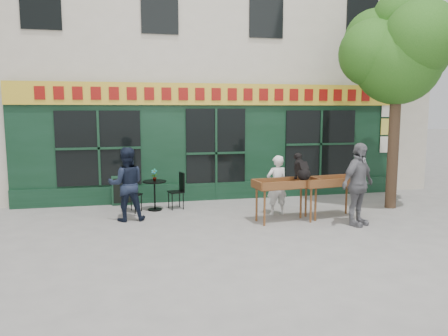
{
  "coord_description": "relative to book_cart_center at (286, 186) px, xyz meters",
  "views": [
    {
      "loc": [
        -2.51,
        -9.76,
        2.59
      ],
      "look_at": [
        -0.18,
        0.5,
        1.17
      ],
      "focal_mm": 35.0,
      "sensor_mm": 36.0,
      "label": 1
    }
  ],
  "objects": [
    {
      "name": "ground",
      "position": [
        -1.09,
        0.41,
        -0.82
      ],
      "size": [
        80.0,
        80.0,
        0.0
      ],
      "primitive_type": "plane",
      "color": "slate",
      "rests_on": "ground"
    },
    {
      "name": "building",
      "position": [
        -1.09,
        6.39,
        4.15
      ],
      "size": [
        14.0,
        7.26,
        10.0
      ],
      "color": "beige",
      "rests_on": "ground"
    },
    {
      "name": "street_tree",
      "position": [
        3.25,
        0.77,
        3.29
      ],
      "size": [
        3.05,
        2.9,
        5.6
      ],
      "color": "#382619",
      "rests_on": "ground"
    },
    {
      "name": "book_cart_center",
      "position": [
        0.0,
        0.0,
        0.0
      ],
      "size": [
        1.56,
        0.79,
        0.99
      ],
      "rotation": [
        0.0,
        0.0,
        0.12
      ],
      "color": "brown",
      "rests_on": "ground"
    },
    {
      "name": "dog",
      "position": [
        0.35,
        -0.05,
        0.47
      ],
      "size": [
        0.41,
        0.64,
        0.6
      ],
      "primitive_type": null,
      "rotation": [
        0.0,
        0.0,
        0.12
      ],
      "color": "black",
      "rests_on": "book_cart_center"
    },
    {
      "name": "woman",
      "position": [
        0.0,
        0.65,
        -0.09
      ],
      "size": [
        0.57,
        0.41,
        1.47
      ],
      "primitive_type": "imported",
      "rotation": [
        0.0,
        0.0,
        3.26
      ],
      "color": "silver",
      "rests_on": "ground"
    },
    {
      "name": "book_cart_right",
      "position": [
        1.11,
        0.05,
        0.0
      ],
      "size": [
        1.57,
        0.83,
        0.99
      ],
      "rotation": [
        0.0,
        0.0,
        0.14
      ],
      "color": "brown",
      "rests_on": "ground"
    },
    {
      "name": "man_right",
      "position": [
        1.41,
        -0.7,
        0.11
      ],
      "size": [
        1.17,
        0.91,
        1.86
      ],
      "primitive_type": "imported",
      "rotation": [
        0.0,
        0.0,
        0.49
      ],
      "color": "slate",
      "rests_on": "ground"
    },
    {
      "name": "bistro_table",
      "position": [
        -2.9,
        1.78,
        -0.28
      ],
      "size": [
        0.6,
        0.6,
        0.76
      ],
      "color": "black",
      "rests_on": "ground"
    },
    {
      "name": "bistro_chair_left",
      "position": [
        -3.53,
        1.73,
        -0.26
      ],
      "size": [
        0.5,
        0.5,
        0.95
      ],
      "rotation": [
        0.0,
        0.0,
        1.0
      ],
      "color": "black",
      "rests_on": "ground"
    },
    {
      "name": "bistro_chair_right",
      "position": [
        -2.27,
        1.85,
        -0.26
      ],
      "size": [
        0.43,
        0.43,
        0.95
      ],
      "rotation": [
        0.0,
        0.0,
        -1.36
      ],
      "color": "black",
      "rests_on": "ground"
    },
    {
      "name": "potted_plant",
      "position": [
        -2.9,
        1.78,
        0.1
      ],
      "size": [
        0.19,
        0.16,
        0.32
      ],
      "primitive_type": "imported",
      "rotation": [
        0.0,
        0.0,
        -0.31
      ],
      "color": "gray",
      "rests_on": "bistro_table"
    },
    {
      "name": "man_left",
      "position": [
        -3.6,
        0.88,
        0.04
      ],
      "size": [
        0.86,
        0.68,
        1.72
      ],
      "primitive_type": "imported",
      "rotation": [
        0.0,
        0.0,
        3.18
      ],
      "color": "black",
      "rests_on": "ground"
    },
    {
      "name": "chalkboard",
      "position": [
        -3.72,
        2.6,
        -0.42
      ],
      "size": [
        0.56,
        0.2,
        0.79
      ],
      "rotation": [
        0.0,
        0.0,
        -0.01
      ],
      "color": "black",
      "rests_on": "ground"
    }
  ]
}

